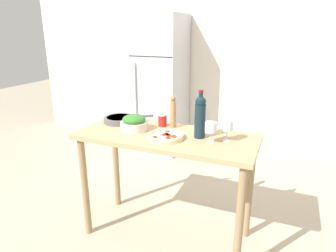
{
  "coord_description": "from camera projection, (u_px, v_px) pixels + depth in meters",
  "views": [
    {
      "loc": [
        0.84,
        -2.01,
        1.69
      ],
      "look_at": [
        0.0,
        0.03,
        0.97
      ],
      "focal_mm": 32.0,
      "sensor_mm": 36.0,
      "label": 1
    }
  ],
  "objects": [
    {
      "name": "wine_glass_near",
      "position": [
        211.0,
        128.0,
        2.11
      ],
      "size": [
        0.08,
        0.08,
        0.15
      ],
      "color": "silver",
      "rests_on": "prep_counter"
    },
    {
      "name": "wine_bottle",
      "position": [
        200.0,
        116.0,
        2.2
      ],
      "size": [
        0.08,
        0.08,
        0.36
      ],
      "color": "#142833",
      "rests_on": "prep_counter"
    },
    {
      "name": "wall_back",
      "position": [
        228.0,
        58.0,
        4.11
      ],
      "size": [
        6.4,
        0.08,
        2.6
      ],
      "color": "silver",
      "rests_on": "ground_plane"
    },
    {
      "name": "prep_counter",
      "position": [
        167.0,
        151.0,
        2.35
      ],
      "size": [
        1.38,
        0.6,
        0.91
      ],
      "color": "tan",
      "rests_on": "ground_plane"
    },
    {
      "name": "homemade_pizza",
      "position": [
        166.0,
        136.0,
        2.23
      ],
      "size": [
        0.27,
        0.27,
        0.03
      ],
      "color": "beige",
      "rests_on": "prep_counter"
    },
    {
      "name": "ground_plane",
      "position": [
        167.0,
        233.0,
        2.59
      ],
      "size": [
        14.0,
        14.0,
        0.0
      ],
      "primitive_type": "plane",
      "color": "#BCAD93"
    },
    {
      "name": "pepper_mill",
      "position": [
        173.0,
        112.0,
        2.44
      ],
      "size": [
        0.05,
        0.05,
        0.26
      ],
      "color": "#AD7F51",
      "rests_on": "prep_counter"
    },
    {
      "name": "salt_canister",
      "position": [
        162.0,
        120.0,
        2.49
      ],
      "size": [
        0.07,
        0.07,
        0.11
      ],
      "color": "#B2231E",
      "rests_on": "prep_counter"
    },
    {
      "name": "cast_iron_skillet",
      "position": [
        120.0,
        119.0,
        2.61
      ],
      "size": [
        0.38,
        0.32,
        0.05
      ],
      "color": "#56565B",
      "rests_on": "prep_counter"
    },
    {
      "name": "wine_glass_far",
      "position": [
        227.0,
        126.0,
        2.14
      ],
      "size": [
        0.08,
        0.08,
        0.15
      ],
      "color": "silver",
      "rests_on": "prep_counter"
    },
    {
      "name": "salad_bowl",
      "position": [
        134.0,
        123.0,
        2.39
      ],
      "size": [
        0.22,
        0.22,
        0.13
      ],
      "color": "silver",
      "rests_on": "prep_counter"
    },
    {
      "name": "refrigerator",
      "position": [
        161.0,
        85.0,
        4.19
      ],
      "size": [
        0.62,
        0.7,
        1.88
      ],
      "color": "#B7BCC1",
      "rests_on": "ground_plane"
    }
  ]
}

